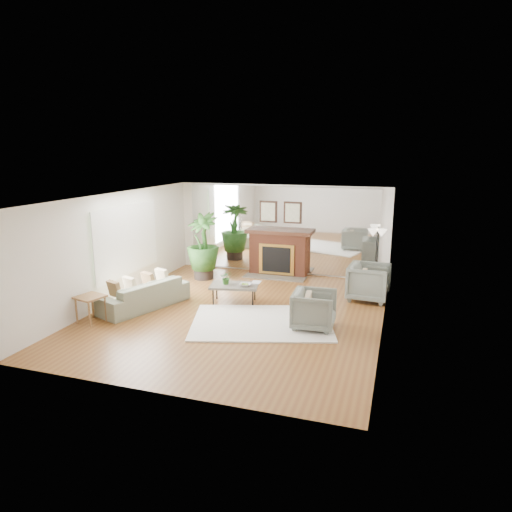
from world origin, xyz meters
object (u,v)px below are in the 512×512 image
(armchair_back, at_px, (369,282))
(armchair_front, at_px, (314,310))
(sofa, at_px, (143,294))
(potted_ficus, at_px, (203,244))
(fireplace, at_px, (278,252))
(side_table, at_px, (90,300))
(floor_lamp, at_px, (377,237))
(coffee_table, at_px, (234,286))

(armchair_back, bearing_deg, armchair_front, 161.10)
(sofa, bearing_deg, armchair_front, 109.85)
(armchair_front, bearing_deg, potted_ficus, 51.47)
(armchair_front, bearing_deg, fireplace, 23.00)
(side_table, bearing_deg, floor_lamp, 40.68)
(fireplace, height_order, armchair_front, fireplace)
(potted_ficus, xyz_separation_m, floor_lamp, (4.48, 0.86, 0.29))
(fireplace, height_order, floor_lamp, fireplace)
(armchair_back, height_order, floor_lamp, floor_lamp)
(coffee_table, relative_size, floor_lamp, 0.81)
(armchair_back, bearing_deg, fireplace, 64.14)
(armchair_back, bearing_deg, sofa, 117.55)
(fireplace, height_order, sofa, fireplace)
(fireplace, relative_size, side_table, 3.40)
(sofa, height_order, floor_lamp, floor_lamp)
(potted_ficus, bearing_deg, side_table, -102.50)
(armchair_back, xyz_separation_m, armchair_front, (-0.89, -2.11, -0.05))
(armchair_back, relative_size, armchair_front, 1.13)
(armchair_front, distance_m, potted_ficus, 4.42)
(coffee_table, height_order, armchair_front, armchair_front)
(armchair_front, bearing_deg, armchair_back, -25.25)
(armchair_back, distance_m, side_table, 6.16)
(sofa, relative_size, armchair_back, 2.22)
(fireplace, relative_size, coffee_table, 1.72)
(side_table, bearing_deg, fireplace, 60.66)
(coffee_table, relative_size, side_table, 1.97)
(side_table, bearing_deg, potted_ficus, 77.50)
(armchair_front, distance_m, floor_lamp, 3.68)
(fireplace, relative_size, armchair_front, 2.47)
(fireplace, relative_size, floor_lamp, 1.40)
(fireplace, distance_m, potted_ficus, 2.12)
(armchair_back, xyz_separation_m, side_table, (-5.25, -3.22, 0.05))
(armchair_front, relative_size, side_table, 1.37)
(coffee_table, distance_m, armchair_front, 2.24)
(fireplace, relative_size, potted_ficus, 1.14)
(coffee_table, height_order, side_table, side_table)
(fireplace, distance_m, armchair_back, 3.01)
(sofa, bearing_deg, side_table, -3.12)
(coffee_table, xyz_separation_m, floor_lamp, (2.97, 2.50, 0.86))
(coffee_table, bearing_deg, armchair_front, -25.08)
(armchair_back, bearing_deg, potted_ficus, 87.88)
(sofa, xyz_separation_m, floor_lamp, (4.80, 3.40, 0.95))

